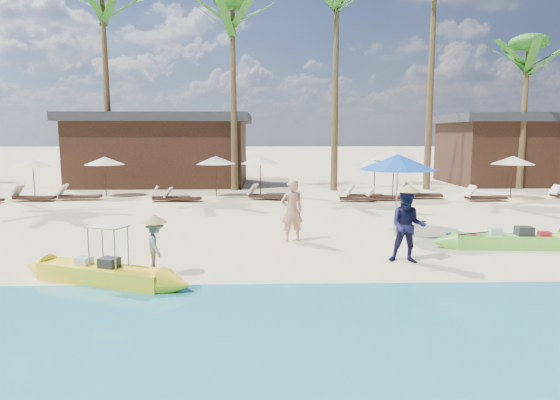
{
  "coord_description": "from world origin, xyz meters",
  "views": [
    {
      "loc": [
        -1.5,
        -11.67,
        3.0
      ],
      "look_at": [
        -1.15,
        2.0,
        1.12
      ],
      "focal_mm": 30.0,
      "sensor_mm": 36.0,
      "label": 1
    }
  ],
  "objects_px": {
    "yellow_canoe": "(103,274)",
    "blue_umbrella": "(398,162)",
    "green_canoe": "(509,241)",
    "tourist": "(292,211)"
  },
  "relations": [
    {
      "from": "yellow_canoe",
      "to": "blue_umbrella",
      "type": "xyz_separation_m",
      "value": [
        7.23,
        4.34,
        2.03
      ]
    },
    {
      "from": "green_canoe",
      "to": "yellow_canoe",
      "type": "relative_size",
      "value": 1.06
    },
    {
      "from": "yellow_canoe",
      "to": "tourist",
      "type": "xyz_separation_m",
      "value": [
        4.08,
        3.71,
        0.69
      ]
    },
    {
      "from": "yellow_canoe",
      "to": "green_canoe",
      "type": "bearing_deg",
      "value": 36.86
    },
    {
      "from": "green_canoe",
      "to": "tourist",
      "type": "height_order",
      "value": "tourist"
    },
    {
      "from": "yellow_canoe",
      "to": "tourist",
      "type": "bearing_deg",
      "value": 63.75
    },
    {
      "from": "yellow_canoe",
      "to": "blue_umbrella",
      "type": "distance_m",
      "value": 8.68
    },
    {
      "from": "yellow_canoe",
      "to": "blue_umbrella",
      "type": "height_order",
      "value": "blue_umbrella"
    },
    {
      "from": "green_canoe",
      "to": "yellow_canoe",
      "type": "distance_m",
      "value": 10.24
    },
    {
      "from": "yellow_canoe",
      "to": "tourist",
      "type": "relative_size",
      "value": 2.5
    }
  ]
}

